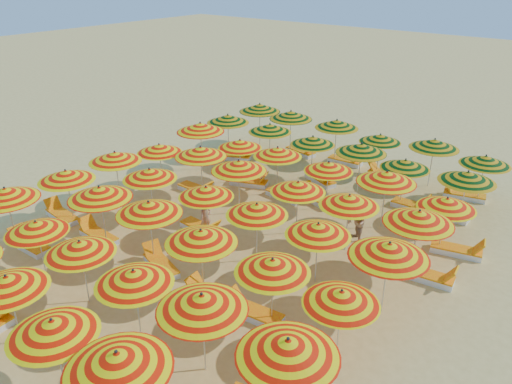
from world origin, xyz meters
TOP-DOWN VIEW (x-y plane):
  - ground at (0.00, 0.00)m, footprint 120.00×120.00m
  - umbrella_2 at (-1.18, -8.27)m, footprint 2.56×2.56m
  - umbrella_3 at (1.27, -8.50)m, footprint 2.36×2.36m
  - umbrella_4 at (3.41, -8.36)m, footprint 2.44×2.44m
  - umbrella_6 at (-6.03, -5.76)m, footprint 2.97×2.97m
  - umbrella_7 at (-3.50, -6.15)m, footprint 2.11×2.11m
  - umbrella_8 at (-1.27, -6.08)m, footprint 2.61×2.61m
  - umbrella_9 at (1.18, -6.13)m, footprint 2.24×2.24m
  - umbrella_10 at (3.42, -5.93)m, footprint 2.54×2.54m
  - umbrella_11 at (5.89, -5.94)m, footprint 2.56×2.56m
  - umbrella_12 at (-6.06, -3.42)m, footprint 2.51×2.51m
  - umbrella_13 at (-3.57, -3.71)m, footprint 2.46×2.46m
  - umbrella_14 at (-1.39, -3.39)m, footprint 2.65×2.65m
  - umbrella_15 at (1.21, -3.66)m, footprint 2.29×2.29m
  - umbrella_16 at (3.70, -3.50)m, footprint 2.51×2.51m
  - umbrella_17 at (5.76, -3.44)m, footprint 2.40×2.40m
  - umbrella_18 at (-6.12, -1.11)m, footprint 2.47×2.47m
  - umbrella_19 at (-3.75, -1.32)m, footprint 2.69×2.69m
  - umbrella_20 at (-1.05, -1.05)m, footprint 2.50×2.50m
  - umbrella_21 at (1.32, -1.14)m, footprint 2.60×2.60m
  - umbrella_22 at (3.58, -0.99)m, footprint 2.53×2.53m
  - umbrella_23 at (5.92, -1.10)m, footprint 2.33×2.33m
  - umbrella_24 at (-5.80, 1.00)m, footprint 2.07×2.07m
  - umbrella_25 at (-3.67, 1.41)m, footprint 2.66×2.66m
  - umbrella_26 at (-1.42, 1.21)m, footprint 2.82×2.82m
  - umbrella_27 at (1.32, 1.28)m, footprint 2.40×2.40m
  - umbrella_28 at (3.38, 1.34)m, footprint 2.17×2.17m
  - umbrella_29 at (5.80, 1.36)m, footprint 2.39×2.39m
  - umbrella_30 at (-5.87, 3.69)m, footprint 2.71×2.71m
  - umbrella_31 at (-3.39, 3.65)m, footprint 2.28×2.28m
  - umbrella_32 at (-1.30, 3.66)m, footprint 2.77×2.77m
  - umbrella_33 at (1.16, 3.75)m, footprint 2.18×2.18m
  - umbrella_34 at (3.65, 3.69)m, footprint 2.71×2.71m
  - umbrella_35 at (6.03, 3.35)m, footprint 2.42×2.42m
  - umbrella_36 at (-6.04, 5.87)m, footprint 2.64×2.64m
  - umbrella_37 at (-3.52, 6.09)m, footprint 2.70×2.70m
  - umbrella_38 at (-0.97, 5.95)m, footprint 2.35×2.35m
  - umbrella_39 at (1.43, 6.01)m, footprint 2.91×2.91m
  - umbrella_40 at (3.48, 5.86)m, footprint 2.14×2.14m
  - umbrella_41 at (5.94, 5.80)m, footprint 2.73×2.73m
  - umbrella_42 at (-5.87, 8.32)m, footprint 2.80×2.80m
  - umbrella_43 at (-3.75, 8.22)m, footprint 2.93×2.93m
  - umbrella_44 at (-1.21, 8.53)m, footprint 2.51×2.51m
  - umbrella_45 at (1.21, 8.37)m, footprint 2.20×2.20m
  - umbrella_46 at (3.66, 8.58)m, footprint 2.38×2.38m
  - umbrella_47 at (5.94, 8.21)m, footprint 2.72×2.72m
  - lounger_2 at (-5.53, -5.57)m, footprint 1.75×0.63m
  - lounger_4 at (-6.66, -3.57)m, footprint 1.78×0.74m
  - lounger_5 at (-4.17, -3.64)m, footprint 1.76×0.66m
  - lounger_6 at (-0.89, -3.54)m, footprint 1.83×1.09m
  - lounger_7 at (1.71, -3.83)m, footprint 1.77×0.70m
  - lounger_8 at (3.10, -3.58)m, footprint 1.79×0.77m
  - lounger_9 at (-1.56, -0.89)m, footprint 1.76×0.66m
  - lounger_10 at (-4.18, 1.54)m, footprint 1.73×0.59m
  - lounger_11 at (6.40, 1.31)m, footprint 1.79×0.78m
  - lounger_12 at (-2.79, 3.61)m, footprint 1.83×1.16m
  - lounger_13 at (-0.71, 3.46)m, footprint 1.77×0.71m
  - lounger_14 at (0.56, 3.99)m, footprint 1.83×1.04m
  - lounger_15 at (6.63, 3.50)m, footprint 1.82×0.97m
  - lounger_16 at (-5.45, 5.70)m, footprint 1.82×1.22m
  - lounger_17 at (-0.38, 5.85)m, footprint 1.82×1.20m
  - lounger_18 at (4.08, 5.87)m, footprint 1.74×0.60m
  - lounger_19 at (5.35, 6.04)m, footprint 1.74×0.60m
  - lounger_20 at (-3.16, 8.41)m, footprint 1.81×0.90m
  - lounger_21 at (-0.62, 8.68)m, footprint 1.76×0.67m
  - lounger_22 at (1.71, 8.29)m, footprint 1.75×0.64m
  - lounger_23 at (5.34, 8.24)m, footprint 1.82×0.97m
  - beachgoer_b at (3.37, 2.12)m, footprint 0.95×0.96m
  - beachgoer_a at (-1.38, -0.80)m, footprint 0.39×0.52m

SIDE VIEW (x-z plane):
  - ground at x=0.00m, z-range 0.00..0.00m
  - lounger_2 at x=-5.53m, z-range -0.19..0.50m
  - lounger_4 at x=-6.66m, z-range -0.19..0.50m
  - lounger_5 at x=-4.17m, z-range -0.19..0.50m
  - lounger_6 at x=-0.89m, z-range -0.19..0.50m
  - lounger_7 at x=1.71m, z-range -0.19..0.50m
  - lounger_8 at x=3.10m, z-range -0.19..0.50m
  - lounger_9 at x=-1.56m, z-range -0.19..0.50m
  - lounger_10 at x=-4.18m, z-range -0.19..0.50m
  - lounger_11 at x=6.40m, z-range -0.19..0.50m
  - lounger_12 at x=-2.79m, z-range -0.19..0.50m
  - lounger_13 at x=-0.71m, z-range -0.19..0.50m
  - lounger_14 at x=0.56m, z-range -0.19..0.50m
  - lounger_15 at x=6.63m, z-range -0.19..0.50m
  - lounger_16 at x=-5.45m, z-range -0.19..0.50m
  - lounger_17 at x=-0.38m, z-range -0.19..0.50m
  - lounger_18 at x=4.08m, z-range -0.19..0.50m
  - lounger_19 at x=5.35m, z-range -0.19..0.50m
  - lounger_20 at x=-3.16m, z-range -0.19..0.50m
  - lounger_21 at x=-0.62m, z-range -0.19..0.50m
  - lounger_22 at x=1.71m, z-range -0.19..0.50m
  - lounger_23 at x=5.34m, z-range -0.19..0.50m
  - beachgoer_a at x=-1.38m, z-range 0.00..1.28m
  - beachgoer_b at x=3.37m, z-range 0.00..1.57m
  - umbrella_45 at x=1.21m, z-range 0.79..2.86m
  - umbrella_7 at x=-3.50m, z-range 0.79..2.86m
  - umbrella_17 at x=5.76m, z-range 0.79..2.88m
  - umbrella_31 at x=-3.39m, z-range 0.80..2.91m
  - umbrella_33 at x=1.16m, z-range 0.80..2.91m
  - umbrella_24 at x=-5.80m, z-range 0.80..2.91m
  - umbrella_35 at x=6.03m, z-range 0.80..2.92m
  - umbrella_20 at x=-1.05m, z-range 0.81..2.94m
  - umbrella_40 at x=3.48m, z-range 0.81..2.94m
  - umbrella_8 at x=-1.27m, z-range 0.82..2.97m
  - umbrella_27 at x=1.32m, z-range 0.82..2.98m
  - umbrella_38 at x=-0.97m, z-range 0.82..2.99m
  - umbrella_47 at x=5.94m, z-range 0.83..3.00m
  - umbrella_22 at x=3.58m, z-range 0.83..3.00m
  - umbrella_2 at x=-1.18m, z-range 0.83..3.02m
  - umbrella_3 at x=1.27m, z-range 0.83..3.02m
  - umbrella_9 at x=1.18m, z-range 0.84..3.04m
  - umbrella_28 at x=3.38m, z-range 0.84..3.04m
  - umbrella_21 at x=1.32m, z-range 0.84..3.05m
  - umbrella_32 at x=-1.30m, z-range 0.84..3.05m
  - umbrella_19 at x=-3.75m, z-range 0.84..3.05m
  - umbrella_16 at x=3.70m, z-range 0.84..3.06m
  - umbrella_37 at x=-3.52m, z-range 0.85..3.08m
  - umbrella_12 at x=-6.06m, z-range 0.86..3.11m
  - umbrella_41 at x=5.94m, z-range 0.86..3.12m
  - umbrella_44 at x=-1.21m, z-range 0.87..3.16m
  - umbrella_36 at x=-6.04m, z-range 0.87..3.16m
  - umbrella_46 at x=3.66m, z-range 0.88..3.18m
  - umbrella_18 at x=-6.12m, z-range 0.88..3.18m
  - umbrella_15 at x=1.21m, z-range 0.88..3.19m
  - umbrella_39 at x=1.43m, z-range 0.88..3.21m
  - umbrella_14 at x=-1.39m, z-range 0.89..3.22m
  - umbrella_26 at x=-1.42m, z-range 0.89..3.23m
  - umbrella_25 at x=-3.67m, z-range 0.89..3.24m
  - umbrella_10 at x=3.42m, z-range 0.90..3.26m
  - umbrella_43 at x=-3.75m, z-range 0.90..3.27m
  - umbrella_29 at x=5.80m, z-range 0.90..3.27m
  - umbrella_34 at x=3.65m, z-range 0.90..3.27m
  - umbrella_6 at x=-6.03m, z-range 0.90..3.27m
  - umbrella_13 at x=-3.57m, z-range 0.90..3.27m
  - umbrella_42 at x=-5.87m, z-range 0.90..3.28m
  - umbrella_11 at x=5.89m, z-range 0.90..3.28m
  - umbrella_4 at x=3.41m, z-range 0.91..3.29m
  - umbrella_23 at x=5.92m, z-range 0.92..3.33m
  - umbrella_30 at x=-5.87m, z-range 0.92..3.35m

